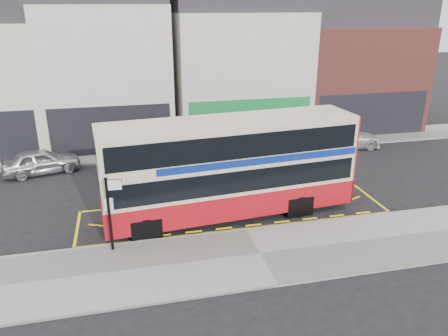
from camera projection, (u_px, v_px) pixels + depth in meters
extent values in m
plane|color=black|center=(244.00, 228.00, 18.80)|extent=(120.00, 120.00, 0.00)
cube|color=gray|center=(260.00, 255.00, 16.68)|extent=(40.00, 4.00, 0.15)
cube|color=gray|center=(246.00, 231.00, 18.44)|extent=(40.00, 0.15, 0.15)
cube|color=gray|center=(199.00, 149.00, 28.79)|extent=(50.00, 3.00, 0.15)
cube|color=beige|center=(108.00, 75.00, 29.70)|extent=(8.00, 8.00, 9.00)
cube|color=black|center=(112.00, 131.00, 27.10)|extent=(7.36, 0.06, 3.20)
cube|color=black|center=(112.00, 134.00, 27.19)|extent=(5.60, 0.04, 2.00)
cube|color=silver|center=(236.00, 74.00, 31.69)|extent=(9.00, 8.00, 8.50)
cube|color=#167C36|center=(251.00, 123.00, 29.01)|extent=(8.28, 0.06, 3.20)
cube|color=black|center=(250.00, 126.00, 29.10)|extent=(6.30, 0.04, 2.00)
cube|color=#99433D|center=(348.00, 76.00, 33.77)|extent=(9.00, 8.00, 7.50)
cube|color=#28262B|center=(355.00, 13.00, 32.12)|extent=(9.00, 7.20, 1.80)
cube|color=black|center=(372.00, 116.00, 30.91)|extent=(8.28, 0.06, 3.20)
cube|color=black|center=(372.00, 118.00, 31.00)|extent=(6.30, 0.04, 2.00)
cube|color=beige|center=(230.00, 165.00, 19.14)|extent=(11.34, 3.55, 4.11)
cube|color=#A40D16|center=(230.00, 196.00, 19.67)|extent=(11.39, 3.59, 1.12)
cube|color=#A40D16|center=(340.00, 153.00, 20.78)|extent=(0.30, 2.57, 4.11)
cube|color=black|center=(230.00, 171.00, 19.24)|extent=(10.90, 3.57, 0.96)
cube|color=black|center=(230.00, 138.00, 18.70)|extent=(10.90, 3.57, 1.01)
cube|color=navy|center=(252.00, 152.00, 19.25)|extent=(9.13, 3.39, 0.30)
cube|color=black|center=(100.00, 193.00, 17.70)|extent=(0.27, 2.33, 1.62)
cube|color=black|center=(96.00, 151.00, 17.07)|extent=(0.27, 2.33, 1.01)
cube|color=black|center=(98.00, 171.00, 17.36)|extent=(0.21, 1.77, 0.36)
cube|color=beige|center=(230.00, 121.00, 18.43)|extent=(11.33, 3.45, 0.12)
cylinder|color=black|center=(146.00, 230.00, 17.64)|extent=(1.04, 0.38, 1.01)
cylinder|color=black|center=(139.00, 206.00, 19.67)|extent=(1.04, 0.38, 1.01)
cylinder|color=black|center=(299.00, 206.00, 19.67)|extent=(1.04, 0.38, 1.01)
cylinder|color=black|center=(278.00, 187.00, 21.70)|extent=(1.04, 0.38, 1.01)
cube|color=black|center=(109.00, 215.00, 16.39)|extent=(0.11, 0.11, 2.99)
cube|color=white|center=(115.00, 185.00, 16.01)|extent=(0.54, 0.07, 0.44)
cube|color=white|center=(108.00, 204.00, 16.30)|extent=(0.35, 0.05, 0.50)
imported|color=#B8B8BD|center=(41.00, 161.00, 24.62)|extent=(4.46, 2.70, 1.42)
imported|color=#3D3E44|center=(190.00, 155.00, 25.84)|extent=(3.89, 1.66, 1.25)
imported|color=silver|center=(345.00, 137.00, 29.04)|extent=(4.97, 2.49, 1.39)
cylinder|color=black|center=(262.00, 127.00, 30.89)|extent=(0.24, 0.24, 1.66)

